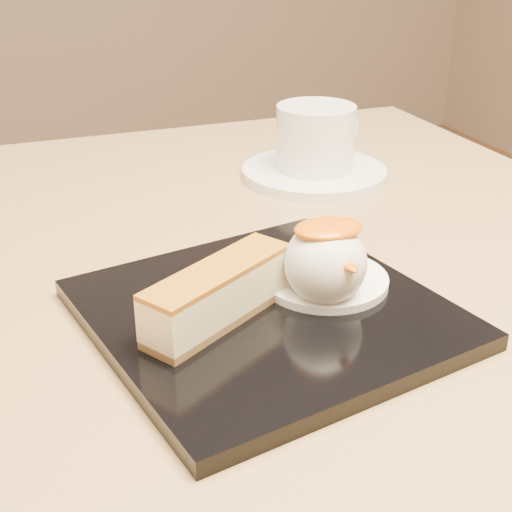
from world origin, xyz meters
name	(u,v)px	position (x,y,z in m)	size (l,w,h in m)	color
table	(213,429)	(0.00, 0.00, 0.56)	(0.80, 0.80, 0.72)	black
dessert_plate	(266,313)	(0.01, -0.09, 0.73)	(0.22, 0.22, 0.01)	black
cheesecake	(219,294)	(-0.02, -0.09, 0.75)	(0.11, 0.09, 0.04)	brown
cream_smear	(324,280)	(0.06, -0.07, 0.73)	(0.09, 0.09, 0.01)	white
ice_cream_scoop	(325,263)	(0.05, -0.09, 0.76)	(0.06, 0.06, 0.06)	white
mango_sauce	(328,228)	(0.06, -0.09, 0.78)	(0.05, 0.04, 0.01)	#D55806
mint_sprig	(273,266)	(0.03, -0.05, 0.74)	(0.04, 0.02, 0.00)	#2D8935
saucer	(314,172)	(0.17, 0.17, 0.72)	(0.15, 0.15, 0.01)	white
coffee_cup	(317,136)	(0.17, 0.17, 0.76)	(0.10, 0.08, 0.07)	white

